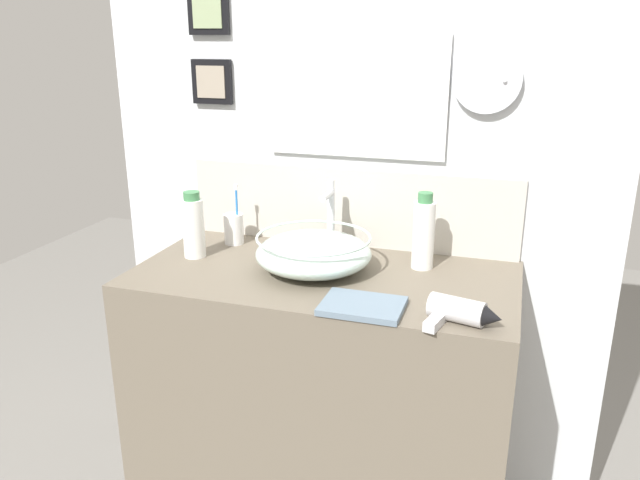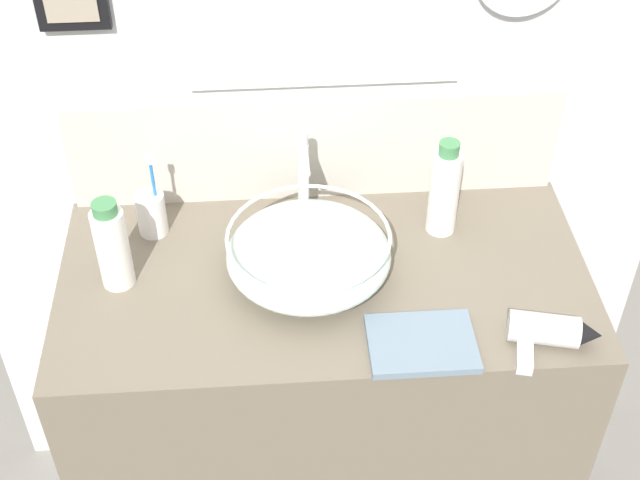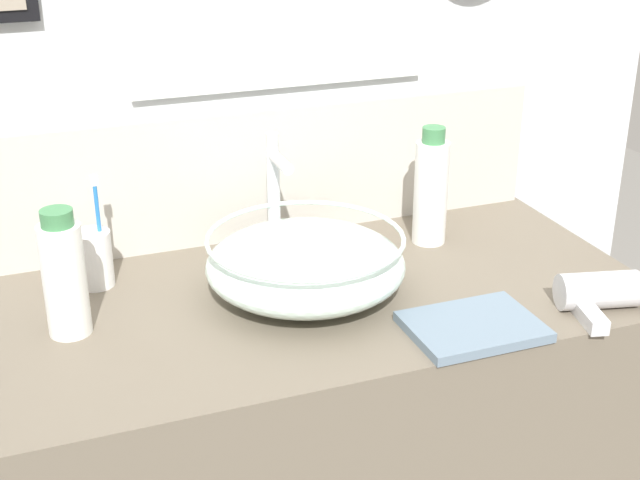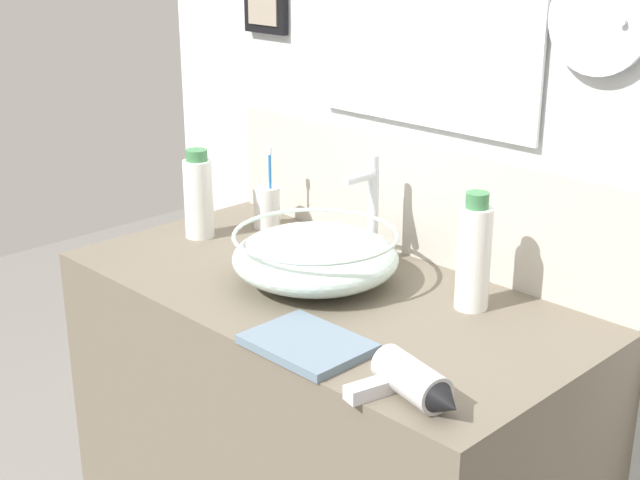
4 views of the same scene
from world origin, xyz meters
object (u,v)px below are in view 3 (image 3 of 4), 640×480
glass_bowl_sink (306,263)px  spray_bottle (64,276)px  faucet (275,190)px  shampoo_bottle (431,190)px  hair_drier (606,292)px  hand_towel (473,327)px  toothbrush_cup (94,258)px

glass_bowl_sink → spray_bottle: 0.39m
faucet → shampoo_bottle: faucet is taller
hair_drier → hand_towel: hair_drier is taller
hair_drier → toothbrush_cup: (-0.78, 0.38, 0.02)m
shampoo_bottle → glass_bowl_sink: bearing=-157.4°
faucet → spray_bottle: bearing=-158.2°
glass_bowl_sink → spray_bottle: bearing=179.3°
glass_bowl_sink → hand_towel: size_ratio=1.65×
spray_bottle → shampoo_bottle: (0.69, 0.12, 0.01)m
faucet → toothbrush_cup: (-0.33, -0.00, -0.08)m
faucet → hair_drier: 0.60m
faucet → toothbrush_cup: 0.34m
hand_towel → shampoo_bottle: bearing=74.4°
toothbrush_cup → shampoo_bottle: size_ratio=0.88×
faucet → spray_bottle: size_ratio=1.14×
hair_drier → glass_bowl_sink: bearing=153.3°
spray_bottle → hand_towel: spray_bottle is taller
faucet → hand_towel: 0.45m
glass_bowl_sink → shampoo_bottle: bearing=22.6°
hair_drier → toothbrush_cup: bearing=153.7°
faucet → spray_bottle: 0.42m
glass_bowl_sink → hand_towel: 0.30m
glass_bowl_sink → hair_drier: (0.45, -0.22, -0.03)m
glass_bowl_sink → shampoo_bottle: 0.33m
toothbrush_cup → shampoo_bottle: (0.63, -0.04, 0.06)m
glass_bowl_sink → hair_drier: size_ratio=1.84×
faucet → shampoo_bottle: bearing=-7.2°
hand_towel → toothbrush_cup: bearing=144.8°
faucet → shampoo_bottle: (0.30, -0.04, -0.03)m
glass_bowl_sink → shampoo_bottle: (0.30, 0.12, 0.05)m
hair_drier → hand_towel: (-0.24, 0.01, -0.02)m
shampoo_bottle → hand_towel: 0.37m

